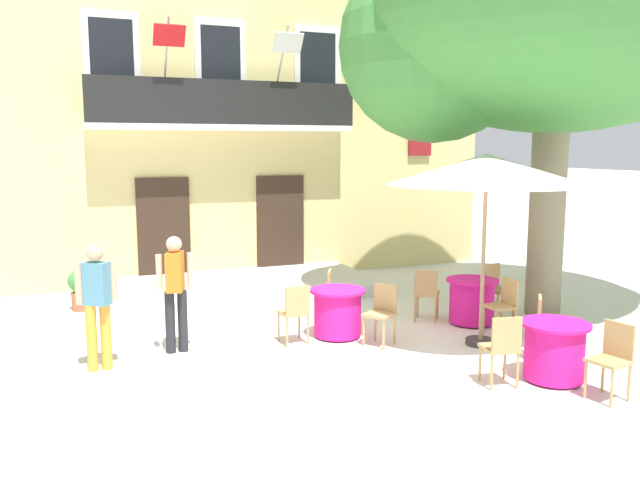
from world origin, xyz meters
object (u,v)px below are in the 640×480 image
(cafe_umbrella, at_px, (487,170))
(cafe_chair_middle_0, at_px, (613,355))
(cafe_chair_near_tree_1, at_px, (295,310))
(cafe_chair_middle_1, at_px, (547,324))
(cafe_chair_middle_2, at_px, (502,345))
(ground_planter_left, at_px, (80,288))
(cafe_chair_near_tree_0, at_px, (336,293))
(plane_tree, at_px, (549,22))
(cafe_table_near_tree, at_px, (338,312))
(cafe_chair_near_tree_2, at_px, (382,310))
(cafe_chair_front_1, at_px, (504,302))
(cafe_table_front, at_px, (472,301))
(cafe_chair_front_2, at_px, (496,286))
(cafe_chair_front_0, at_px, (426,291))
(pedestrian_mid_plaza, at_px, (97,300))
(cafe_table_middle, at_px, (554,351))
(pedestrian_near_entrance, at_px, (175,287))

(cafe_umbrella, bearing_deg, cafe_chair_middle_0, -85.86)
(cafe_chair_near_tree_1, bearing_deg, cafe_chair_middle_1, -34.58)
(cafe_chair_middle_2, xyz_separation_m, ground_planter_left, (-4.71, 5.96, -0.11))
(cafe_chair_near_tree_0, bearing_deg, cafe_chair_middle_0, -67.57)
(plane_tree, xyz_separation_m, cafe_table_near_tree, (-3.86, -0.02, -4.63))
(cafe_chair_near_tree_2, height_order, cafe_chair_front_1, same)
(cafe_table_front, height_order, cafe_chair_front_2, cafe_chair_front_2)
(plane_tree, xyz_separation_m, cafe_chair_front_0, (-2.12, 0.23, -4.49))
(cafe_chair_middle_1, distance_m, cafe_table_front, 2.01)
(cafe_chair_middle_2, bearing_deg, cafe_chair_front_0, 76.62)
(ground_planter_left, bearing_deg, cafe_chair_middle_0, -49.96)
(cafe_chair_near_tree_1, xyz_separation_m, cafe_chair_middle_1, (2.95, -2.04, 0.00))
(plane_tree, xyz_separation_m, cafe_table_front, (-1.48, -0.16, -4.63))
(cafe_table_front, xyz_separation_m, cafe_chair_front_0, (-0.64, 0.39, 0.14))
(cafe_table_front, bearing_deg, cafe_umbrella, -118.20)
(cafe_chair_near_tree_2, relative_size, cafe_table_front, 1.05)
(cafe_chair_front_2, height_order, cafe_umbrella, cafe_umbrella)
(cafe_chair_front_1, relative_size, cafe_chair_front_2, 1.00)
(plane_tree, xyz_separation_m, pedestrian_mid_plaza, (-7.40, -0.23, -4.07))
(cafe_chair_near_tree_0, height_order, ground_planter_left, cafe_chair_near_tree_0)
(cafe_chair_near_tree_0, xyz_separation_m, cafe_table_middle, (1.52, -3.48, -0.14))
(plane_tree, height_order, cafe_chair_front_2, plane_tree)
(cafe_chair_middle_2, bearing_deg, cafe_table_front, 62.25)
(cafe_chair_middle_1, xyz_separation_m, pedestrian_near_entrance, (-4.67, 2.32, 0.43))
(cafe_chair_near_tree_0, bearing_deg, cafe_chair_front_2, -11.59)
(ground_planter_left, xyz_separation_m, pedestrian_mid_plaza, (0.13, -3.47, 0.54))
(cafe_chair_near_tree_1, relative_size, cafe_chair_front_1, 1.00)
(cafe_table_near_tree, bearing_deg, cafe_chair_near_tree_0, 68.98)
(cafe_chair_near_tree_2, height_order, cafe_table_front, cafe_chair_near_tree_2)
(plane_tree, bearing_deg, ground_planter_left, 156.71)
(cafe_chair_middle_0, height_order, pedestrian_mid_plaza, pedestrian_mid_plaza)
(cafe_chair_front_1, bearing_deg, cafe_table_front, 95.16)
(cafe_umbrella, bearing_deg, pedestrian_mid_plaza, 169.91)
(cafe_chair_middle_2, distance_m, cafe_umbrella, 2.71)
(cafe_chair_near_tree_2, bearing_deg, cafe_chair_front_1, -8.93)
(cafe_chair_middle_0, bearing_deg, ground_planter_left, 130.04)
(cafe_chair_front_2, bearing_deg, cafe_chair_near_tree_2, -164.70)
(cafe_chair_front_1, height_order, ground_planter_left, cafe_chair_front_1)
(cafe_chair_front_0, bearing_deg, plane_tree, -6.15)
(cafe_table_near_tree, bearing_deg, cafe_table_middle, -57.21)
(cafe_table_middle, height_order, cafe_chair_front_0, cafe_chair_front_0)
(cafe_table_front, relative_size, pedestrian_near_entrance, 0.51)
(cafe_chair_middle_1, height_order, cafe_chair_front_0, same)
(cafe_chair_middle_2, relative_size, cafe_table_front, 1.05)
(cafe_chair_near_tree_0, bearing_deg, cafe_table_front, -21.97)
(pedestrian_near_entrance, distance_m, pedestrian_mid_plaza, 1.15)
(cafe_chair_near_tree_2, distance_m, cafe_chair_front_2, 2.71)
(cafe_chair_near_tree_1, distance_m, cafe_table_front, 3.13)
(cafe_chair_near_tree_2, height_order, cafe_chair_middle_1, same)
(cafe_chair_middle_1, bearing_deg, cafe_chair_front_2, 68.95)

